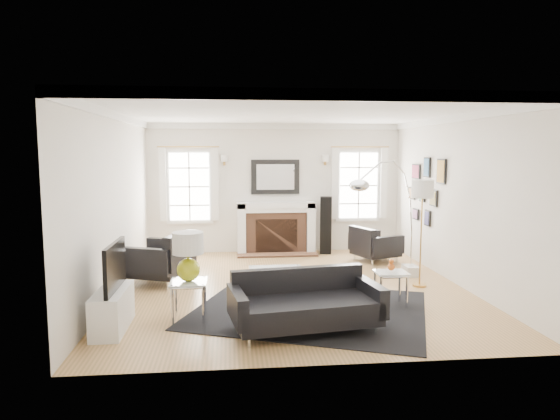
{
  "coord_description": "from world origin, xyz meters",
  "views": [
    {
      "loc": [
        -0.99,
        -7.85,
        2.19
      ],
      "look_at": [
        -0.17,
        0.3,
        1.23
      ],
      "focal_mm": 32.0,
      "sensor_mm": 36.0,
      "label": 1
    }
  ],
  "objects": [
    {
      "name": "side_table_left",
      "position": [
        -1.54,
        -1.43,
        0.41
      ],
      "size": [
        0.47,
        0.47,
        0.52
      ],
      "color": "silver",
      "rests_on": "floor"
    },
    {
      "name": "armchair_right",
      "position": [
        1.87,
        1.77,
        0.32
      ],
      "size": [
        1.02,
        1.07,
        0.58
      ],
      "color": "black",
      "rests_on": "floor"
    },
    {
      "name": "fireplace",
      "position": [
        0.0,
        2.79,
        0.54
      ],
      "size": [
        1.7,
        0.69,
        1.11
      ],
      "color": "white",
      "rests_on": "floor"
    },
    {
      "name": "left_wall",
      "position": [
        -2.75,
        0.0,
        1.4
      ],
      "size": [
        0.04,
        6.0,
        2.8
      ],
      "primitive_type": "cube",
      "color": "silver",
      "rests_on": "floor"
    },
    {
      "name": "arc_floor_lamp",
      "position": [
        1.58,
        0.03,
        1.15
      ],
      "size": [
        1.5,
        1.39,
        2.13
      ],
      "color": "silver",
      "rests_on": "floor"
    },
    {
      "name": "back_wall",
      "position": [
        0.0,
        3.0,
        1.4
      ],
      "size": [
        5.5,
        0.04,
        2.8
      ],
      "primitive_type": "cube",
      "color": "silver",
      "rests_on": "floor"
    },
    {
      "name": "front_wall",
      "position": [
        0.0,
        -3.0,
        1.4
      ],
      "size": [
        5.5,
        0.04,
        2.8
      ],
      "primitive_type": "cube",
      "color": "silver",
      "rests_on": "floor"
    },
    {
      "name": "tv_unit",
      "position": [
        -2.44,
        -1.7,
        0.33
      ],
      "size": [
        0.35,
        1.0,
        1.09
      ],
      "color": "white",
      "rests_on": "floor"
    },
    {
      "name": "coffee_table",
      "position": [
        -0.28,
        -0.38,
        0.34
      ],
      "size": [
        0.83,
        0.83,
        0.37
      ],
      "color": "silver",
      "rests_on": "floor"
    },
    {
      "name": "ceiling",
      "position": [
        0.0,
        0.0,
        2.8
      ],
      "size": [
        5.5,
        6.0,
        0.02
      ],
      "primitive_type": "cube",
      "color": "white",
      "rests_on": "back_wall"
    },
    {
      "name": "right_wall",
      "position": [
        2.75,
        0.0,
        1.4
      ],
      "size": [
        0.04,
        6.0,
        2.8
      ],
      "primitive_type": "cube",
      "color": "silver",
      "rests_on": "floor"
    },
    {
      "name": "crown_molding",
      "position": [
        0.0,
        0.0,
        2.74
      ],
      "size": [
        5.5,
        6.0,
        0.12
      ],
      "primitive_type": "cube",
      "color": "white",
      "rests_on": "back_wall"
    },
    {
      "name": "gourd_lamp",
      "position": [
        -1.54,
        -1.43,
        0.89
      ],
      "size": [
        0.4,
        0.4,
        0.64
      ],
      "color": "#B0B516",
      "rests_on": "side_table_left"
    },
    {
      "name": "sofa",
      "position": [
        -0.09,
        -1.95,
        0.32
      ],
      "size": [
        1.93,
        1.1,
        0.6
      ],
      "color": "black",
      "rests_on": "floor"
    },
    {
      "name": "area_rug",
      "position": [
        0.1,
        -1.18,
        0.01
      ],
      "size": [
        3.81,
        3.52,
        0.01
      ],
      "primitive_type": "cube",
      "rotation": [
        0.0,
        0.0,
        -0.37
      ],
      "color": "black",
      "rests_on": "floor"
    },
    {
      "name": "window_right",
      "position": [
        1.85,
        2.95,
        1.46
      ],
      "size": [
        1.24,
        0.15,
        1.62
      ],
      "color": "white",
      "rests_on": "back_wall"
    },
    {
      "name": "floor",
      "position": [
        0.0,
        0.0,
        0.0
      ],
      "size": [
        6.0,
        6.0,
        0.0
      ],
      "primitive_type": "plane",
      "color": "#9D7741",
      "rests_on": "ground"
    },
    {
      "name": "mantel_mirror",
      "position": [
        0.0,
        2.95,
        1.65
      ],
      "size": [
        1.05,
        0.07,
        0.75
      ],
      "color": "black",
      "rests_on": "back_wall"
    },
    {
      "name": "armchair_left",
      "position": [
        -2.13,
        0.52,
        0.39
      ],
      "size": [
        1.24,
        1.3,
        0.7
      ],
      "color": "black",
      "rests_on": "floor"
    },
    {
      "name": "stick_floor_lamp",
      "position": [
        2.09,
        -0.14,
        1.51
      ],
      "size": [
        0.35,
        0.35,
        1.74
      ],
      "color": "#B6873F",
      "rests_on": "floor"
    },
    {
      "name": "nesting_table",
      "position": [
        1.28,
        -1.11,
        0.38
      ],
      "size": [
        0.45,
        0.38,
        0.49
      ],
      "color": "silver",
      "rests_on": "floor"
    },
    {
      "name": "gallery_wall",
      "position": [
        2.72,
        1.3,
        1.53
      ],
      "size": [
        0.04,
        1.73,
        1.29
      ],
      "color": "black",
      "rests_on": "right_wall"
    },
    {
      "name": "speaker_tower",
      "position": [
        1.07,
        2.65,
        0.62
      ],
      "size": [
        0.29,
        0.29,
        1.23
      ],
      "primitive_type": "cube",
      "rotation": [
        0.0,
        0.0,
        -0.19
      ],
      "color": "black",
      "rests_on": "floor"
    },
    {
      "name": "window_left",
      "position": [
        -1.85,
        2.95,
        1.46
      ],
      "size": [
        1.24,
        0.15,
        1.62
      ],
      "color": "white",
      "rests_on": "back_wall"
    },
    {
      "name": "orange_vase",
      "position": [
        1.28,
        -1.11,
        0.59
      ],
      "size": [
        0.1,
        0.1,
        0.17
      ],
      "color": "#C25618",
      "rests_on": "nesting_table"
    }
  ]
}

